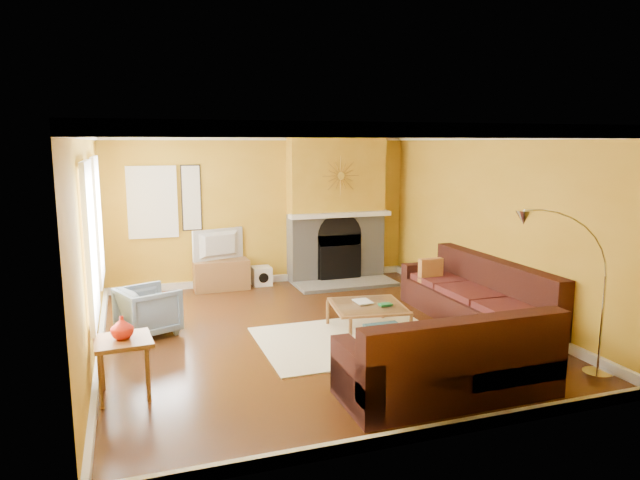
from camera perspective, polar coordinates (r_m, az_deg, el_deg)
name	(u,v)px	position (r m, az deg, el deg)	size (l,w,h in m)	color
floor	(315,334)	(7.82, -0.54, -9.34)	(5.50, 6.00, 0.02)	#542C11
ceiling	(314,129)	(7.39, -0.58, 11.02)	(5.50, 6.00, 0.02)	white
wall_back	(262,209)	(10.36, -5.82, 3.07)	(5.50, 0.02, 2.70)	gold
wall_front	(430,290)	(4.78, 10.92, -4.93)	(5.50, 0.02, 2.70)	gold
wall_left	(89,247)	(7.13, -22.13, -0.64)	(0.02, 6.00, 2.70)	gold
wall_right	(493,225)	(8.74, 16.88, 1.46)	(0.02, 6.00, 2.70)	gold
baseboard	(315,329)	(7.79, -0.54, -8.85)	(5.50, 6.00, 0.12)	white
crown_molding	(314,135)	(7.39, -0.58, 10.47)	(5.50, 6.00, 0.12)	white
window_left_near	(96,220)	(8.39, -21.46, 1.90)	(0.06, 1.22, 1.72)	white
window_left_far	(89,242)	(6.51, -22.13, -0.23)	(0.06, 1.22, 1.72)	white
window_back	(152,202)	(10.03, -16.42, 3.65)	(0.82, 0.06, 1.22)	white
wall_art	(191,198)	(10.08, -12.74, 4.13)	(0.34, 0.04, 1.14)	white
fireplace	(336,208)	(10.55, 1.62, 3.23)	(1.80, 0.40, 2.70)	gray
mantel	(341,215)	(10.33, 2.08, 2.54)	(1.92, 0.22, 0.08)	white
hearth	(346,284)	(10.28, 2.66, -4.43)	(1.80, 0.70, 0.06)	gray
sunburst	(341,176)	(10.28, 2.09, 6.42)	(0.70, 0.04, 0.70)	olive
rug	(353,340)	(7.54, 3.28, -9.93)	(2.40, 1.80, 0.02)	beige
sectional_sofa	(421,309)	(7.43, 10.04, -6.80)	(3.18, 3.80, 0.90)	#381712
coffee_table	(368,318)	(7.86, 4.81, -7.75)	(0.95, 0.95, 0.38)	white
media_console	(221,275)	(10.12, -9.83, -3.45)	(0.95, 0.43, 0.52)	brown
tv	(220,245)	(10.01, -9.92, -0.48)	(0.94, 0.12, 0.54)	black
subwoofer	(262,276)	(10.35, -5.87, -3.58)	(0.33, 0.33, 0.33)	white
armchair	(148,311)	(8.01, -16.79, -6.79)	(0.69, 0.71, 0.65)	slate
side_table	(124,367)	(6.21, -18.97, -11.97)	(0.55, 0.55, 0.61)	brown
vase	(122,327)	(6.08, -19.19, -8.26)	(0.23, 0.23, 0.24)	red
book	(356,302)	(7.83, 3.58, -6.26)	(0.21, 0.29, 0.03)	white
arc_lamp	(566,298)	(6.52, 23.40, -5.35)	(1.22, 0.36, 1.88)	silver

